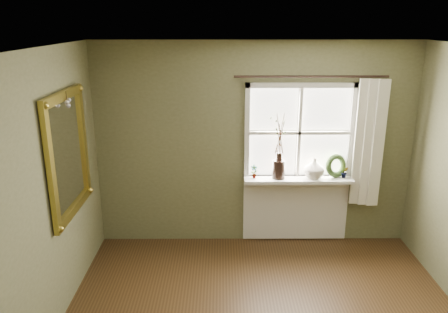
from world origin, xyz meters
The scene contains 14 objects.
ceiling centered at (0.00, 0.00, 2.60)m, with size 4.50×4.50×0.00m, color silver.
wall_back centered at (0.00, 2.30, 1.30)m, with size 4.00×0.10×2.60m, color #626241.
wall_left centered at (-2.05, 0.00, 1.30)m, with size 0.10×4.50×2.60m, color #626241.
window_frame centered at (0.55, 2.23, 1.48)m, with size 1.36×0.06×1.24m.
window_sill centered at (0.55, 2.12, 0.90)m, with size 1.36×0.26×0.04m, color silver.
window_apron centered at (0.55, 2.23, 0.46)m, with size 1.36×0.04×0.88m, color silver.
dark_jug centered at (0.30, 2.12, 1.04)m, with size 0.16×0.16×0.23m, color black.
cream_vase centered at (0.74, 2.12, 1.05)m, with size 0.25×0.25×0.26m, color beige.
wreath centered at (1.02, 2.16, 1.04)m, with size 0.30×0.30×0.07m, color #2B411D.
potted_plant_left centered at (-0.01, 2.12, 1.01)m, with size 0.09×0.06×0.17m, color #2B411D.
potted_plant_right centered at (1.13, 2.12, 0.99)m, with size 0.08×0.07×0.15m, color #2B411D.
curtain centered at (1.39, 2.13, 1.37)m, with size 0.36×0.12×1.59m, color silver.
curtain_rod centered at (0.65, 2.17, 2.18)m, with size 0.03×0.03×1.84m, color black.
gilt_mirror centered at (-1.96, 1.18, 1.53)m, with size 0.10×1.07×1.27m.
Camera 1 is at (-0.42, -3.03, 2.83)m, focal length 35.00 mm.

